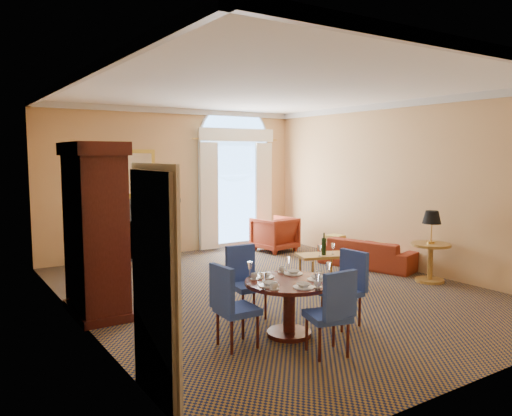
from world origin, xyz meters
TOP-DOWN VIEW (x-y plane):
  - ground at (0.00, 0.00)m, footprint 7.50×7.50m
  - room_envelope at (-0.03, 0.67)m, footprint 6.04×7.52m
  - armoire at (-2.72, 0.34)m, footprint 0.68×1.20m
  - dining_table at (-1.00, -1.77)m, footprint 1.08×1.09m
  - dining_chair_north at (-1.06, -0.84)m, footprint 0.47×0.47m
  - dining_chair_south at (-0.99, -2.55)m, footprint 0.52×0.52m
  - dining_chair_east at (-0.14, -1.86)m, footprint 0.48×0.47m
  - dining_chair_west at (-1.80, -1.72)m, footprint 0.46×0.45m
  - sofa at (2.55, 0.38)m, footprint 1.27×2.02m
  - armchair at (1.95, 2.71)m, footprint 0.96×0.98m
  - coffee_table at (1.18, 0.14)m, footprint 0.97×0.73m
  - side_table at (2.60, -1.03)m, footprint 0.67×0.67m

SIDE VIEW (x-z plane):
  - ground at x=0.00m, z-range 0.00..0.00m
  - sofa at x=2.55m, z-range 0.00..0.55m
  - armchair at x=1.95m, z-range 0.00..0.78m
  - coffee_table at x=1.18m, z-range 0.01..0.83m
  - dining_table at x=-1.00m, z-range 0.08..0.96m
  - dining_chair_north at x=-1.06m, z-range 0.07..1.03m
  - dining_chair_south at x=-0.99m, z-range 0.07..1.03m
  - dining_chair_east at x=-0.14m, z-range 0.07..1.03m
  - dining_chair_west at x=-1.80m, z-range 0.07..1.03m
  - side_table at x=2.60m, z-range 0.13..1.34m
  - armoire at x=-2.72m, z-range -0.04..2.32m
  - room_envelope at x=-0.03m, z-range 0.78..4.23m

